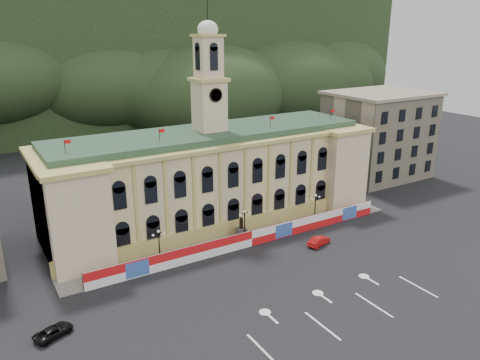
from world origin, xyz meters
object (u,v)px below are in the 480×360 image
statue (241,232)px  lamp_center (245,223)px  red_sedan (319,241)px  black_suv (54,332)px

statue → lamp_center: bearing=-90.0°
red_sedan → black_suv: size_ratio=0.94×
statue → black_suv: bearing=-160.8°
red_sedan → lamp_center: bearing=37.2°
statue → black_suv: 31.78m
statue → lamp_center: 2.14m
red_sedan → black_suv: bearing=78.9°
lamp_center → red_sedan: 11.67m
lamp_center → black_suv: lamp_center is taller
lamp_center → black_suv: 31.55m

